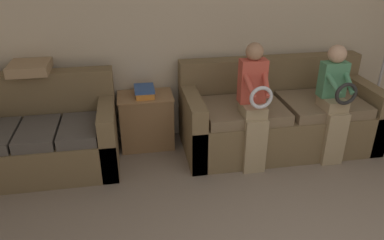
% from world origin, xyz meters
% --- Properties ---
extents(wall_back, '(7.82, 0.06, 2.55)m').
position_xyz_m(wall_back, '(0.00, 3.12, 1.27)').
color(wall_back, beige).
rests_on(wall_back, ground_plane).
extents(couch_main, '(2.14, 0.92, 0.95)m').
position_xyz_m(couch_main, '(0.37, 2.63, 0.34)').
color(couch_main, brown).
rests_on(couch_main, ground_plane).
extents(couch_side, '(1.49, 0.86, 0.94)m').
position_xyz_m(couch_side, '(-2.17, 2.61, 0.33)').
color(couch_side, brown).
rests_on(couch_side, ground_plane).
extents(child_left_seated, '(0.27, 0.37, 1.29)m').
position_xyz_m(child_left_seated, '(-0.06, 2.24, 0.72)').
color(child_left_seated, tan).
rests_on(child_left_seated, ground_plane).
extents(child_right_seated, '(0.27, 0.38, 1.23)m').
position_xyz_m(child_right_seated, '(0.80, 2.24, 0.70)').
color(child_right_seated, tan).
rests_on(child_right_seated, ground_plane).
extents(side_shelf, '(0.60, 0.41, 0.62)m').
position_xyz_m(side_shelf, '(-1.09, 2.86, 0.32)').
color(side_shelf, olive).
rests_on(side_shelf, ground_plane).
extents(book_stack, '(0.21, 0.28, 0.10)m').
position_xyz_m(book_stack, '(-1.09, 2.85, 0.67)').
color(book_stack, orange).
rests_on(book_stack, side_shelf).
extents(throw_pillow, '(0.39, 0.39, 0.10)m').
position_xyz_m(throw_pillow, '(-2.23, 2.89, 0.99)').
color(throw_pillow, '#A38460').
rests_on(throw_pillow, couch_side).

